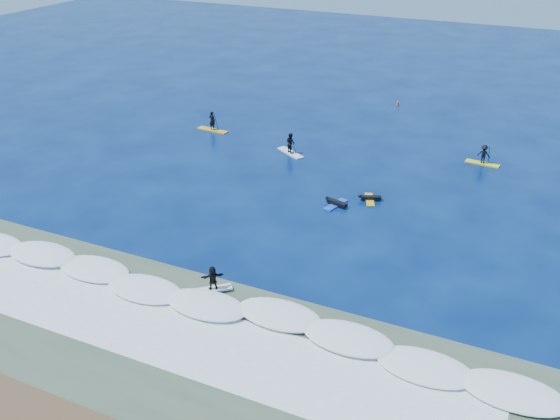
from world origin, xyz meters
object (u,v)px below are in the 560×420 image
at_px(sup_paddler_left, 212,124).
at_px(prone_paddler_near, 370,198).
at_px(sup_paddler_right, 484,156).
at_px(marker_buoy, 398,103).
at_px(prone_paddler_far, 336,203).
at_px(wave_surfer, 213,279).
at_px(sup_paddler_center, 291,145).

distance_m(sup_paddler_left, prone_paddler_near, 19.90).
distance_m(sup_paddler_right, marker_buoy, 16.55).
distance_m(prone_paddler_far, wave_surfer, 13.51).
relative_size(sup_paddler_center, prone_paddler_far, 1.25).
xyz_separation_m(prone_paddler_far, marker_buoy, (-2.30, 24.99, 0.09)).
height_order(prone_paddler_far, marker_buoy, marker_buoy).
bearing_deg(wave_surfer, sup_paddler_left, 79.62).
distance_m(sup_paddler_left, prone_paddler_far, 19.00).
bearing_deg(sup_paddler_right, prone_paddler_near, -115.93).
xyz_separation_m(sup_paddler_left, marker_buoy, (13.89, 15.04, -0.44)).
relative_size(sup_paddler_center, marker_buoy, 5.22).
distance_m(sup_paddler_center, prone_paddler_far, 10.58).
xyz_separation_m(prone_paddler_near, marker_buoy, (-4.28, 23.15, 0.10)).
xyz_separation_m(wave_surfer, marker_buoy, (0.17, 38.26, -0.61)).
bearing_deg(prone_paddler_near, sup_paddler_left, 43.71).
bearing_deg(sup_paddler_left, marker_buoy, 52.06).
height_order(sup_paddler_left, sup_paddler_center, sup_paddler_left).
distance_m(sup_paddler_center, marker_buoy, 17.85).
bearing_deg(prone_paddler_far, sup_paddler_right, -18.93).
xyz_separation_m(sup_paddler_right, marker_buoy, (-10.72, 12.60, -0.51)).
distance_m(wave_surfer, marker_buoy, 38.26).
relative_size(prone_paddler_near, marker_buoy, 3.84).
bearing_deg(sup_paddler_right, sup_paddler_center, -158.10).
height_order(sup_paddler_left, wave_surfer, sup_paddler_left).
bearing_deg(sup_paddler_left, prone_paddler_far, -26.80).
relative_size(wave_surfer, marker_buoy, 3.47).
relative_size(sup_paddler_left, prone_paddler_far, 1.34).
xyz_separation_m(sup_paddler_center, marker_buoy, (4.80, 17.18, -0.55)).
distance_m(prone_paddler_far, marker_buoy, 25.09).
distance_m(sup_paddler_center, prone_paddler_near, 10.89).
distance_m(sup_paddler_right, prone_paddler_far, 14.99).
xyz_separation_m(sup_paddler_right, wave_surfer, (-10.89, -25.66, 0.10)).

